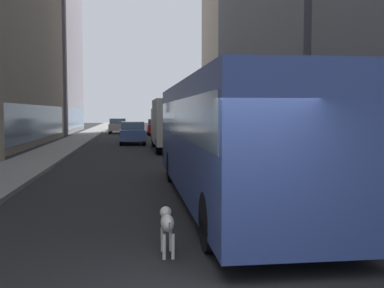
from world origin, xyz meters
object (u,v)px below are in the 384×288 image
object	(u,v)px
car_red_coupe	(156,127)
dalmatian_dog	(167,223)
car_blue_hatchback	(133,133)
box_truck	(172,123)
transit_bus	(227,133)
car_white_van	(118,126)

from	to	relation	value
car_red_coupe	dalmatian_dog	xyz separation A→B (m)	(-1.87, -39.01, -0.31)
car_blue_hatchback	box_truck	xyz separation A→B (m)	(2.40, -5.91, 0.84)
car_blue_hatchback	box_truck	bearing A→B (deg)	-67.89
box_truck	car_blue_hatchback	bearing A→B (deg)	112.11
transit_bus	dalmatian_dog	distance (m)	4.76
car_white_van	car_red_coupe	bearing A→B (deg)	-46.89
dalmatian_dog	car_white_van	bearing A→B (deg)	92.82
transit_bus	box_truck	size ratio (longest dim) A/B	1.54
car_blue_hatchback	box_truck	size ratio (longest dim) A/B	0.64
car_blue_hatchback	car_red_coupe	bearing A→B (deg)	79.37
transit_bus	car_white_van	distance (m)	39.32
transit_bus	car_red_coupe	xyz separation A→B (m)	(0.00, 34.83, -0.95)
transit_bus	dalmatian_dog	xyz separation A→B (m)	(-1.87, -4.19, -1.26)
transit_bus	dalmatian_dog	bearing A→B (deg)	-114.02
transit_bus	box_truck	world-z (taller)	same
car_blue_hatchback	transit_bus	bearing A→B (deg)	-83.78
transit_bus	car_red_coupe	world-z (taller)	transit_bus
car_white_van	dalmatian_dog	bearing A→B (deg)	-87.18
car_blue_hatchback	car_white_van	size ratio (longest dim) A/B	1.02
transit_bus	car_red_coupe	size ratio (longest dim) A/B	2.50
box_truck	dalmatian_dog	size ratio (longest dim) A/B	7.79
car_red_coupe	dalmatian_dog	size ratio (longest dim) A/B	4.79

